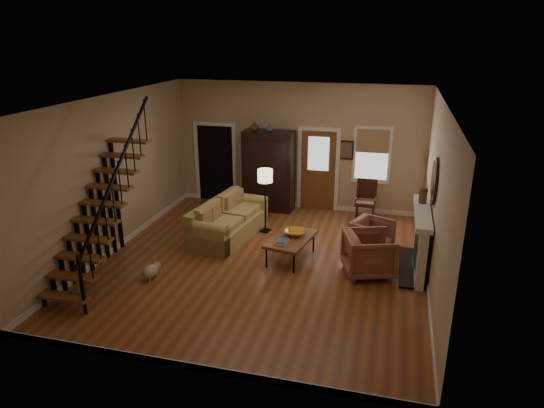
% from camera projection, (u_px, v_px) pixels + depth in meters
% --- Properties ---
extents(room, '(7.00, 7.33, 3.30)m').
position_uv_depth(room, '(265.00, 168.00, 11.17)').
color(room, brown).
rests_on(room, ground).
extents(staircase, '(0.94, 2.80, 3.20)m').
position_uv_depth(staircase, '(98.00, 198.00, 8.91)').
color(staircase, brown).
rests_on(staircase, ground).
extents(fireplace, '(0.33, 1.95, 2.30)m').
position_uv_depth(fireplace, '(423.00, 235.00, 9.44)').
color(fireplace, black).
rests_on(fireplace, ground).
extents(armoire, '(1.30, 0.60, 2.10)m').
position_uv_depth(armoire, '(269.00, 171.00, 12.66)').
color(armoire, black).
rests_on(armoire, ground).
extents(vase_a, '(0.24, 0.24, 0.25)m').
position_uv_depth(vase_a, '(254.00, 126.00, 12.26)').
color(vase_a, '#4C2619').
rests_on(vase_a, armoire).
extents(vase_b, '(0.20, 0.20, 0.21)m').
position_uv_depth(vase_b, '(270.00, 128.00, 12.17)').
color(vase_b, '#334C60').
rests_on(vase_b, armoire).
extents(sofa, '(1.30, 2.39, 0.85)m').
position_uv_depth(sofa, '(229.00, 220.00, 11.06)').
color(sofa, tan).
rests_on(sofa, ground).
extents(coffee_table, '(0.96, 1.39, 0.49)m').
position_uv_depth(coffee_table, '(291.00, 248.00, 10.05)').
color(coffee_table, brown).
rests_on(coffee_table, ground).
extents(bowl, '(0.44, 0.44, 0.11)m').
position_uv_depth(bowl, '(295.00, 233.00, 10.07)').
color(bowl, orange).
rests_on(bowl, coffee_table).
extents(books, '(0.23, 0.32, 0.06)m').
position_uv_depth(books, '(282.00, 241.00, 9.71)').
color(books, beige).
rests_on(books, coffee_table).
extents(armchair_left, '(1.16, 1.15, 0.85)m').
position_uv_depth(armchair_left, '(369.00, 254.00, 9.39)').
color(armchair_left, brown).
rests_on(armchair_left, ground).
extents(armchair_right, '(1.01, 1.00, 0.71)m').
position_uv_depth(armchair_right, '(372.00, 236.00, 10.38)').
color(armchair_right, brown).
rests_on(armchair_right, ground).
extents(floor_lamp, '(0.43, 0.43, 1.52)m').
position_uv_depth(floor_lamp, '(265.00, 201.00, 11.27)').
color(floor_lamp, black).
rests_on(floor_lamp, ground).
extents(side_chair, '(0.54, 0.54, 1.02)m').
position_uv_depth(side_chair, '(366.00, 201.00, 12.06)').
color(side_chair, '#391E12').
rests_on(side_chair, ground).
extents(dog, '(0.33, 0.46, 0.30)m').
position_uv_depth(dog, '(150.00, 272.00, 9.25)').
color(dog, '#C7B888').
rests_on(dog, ground).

